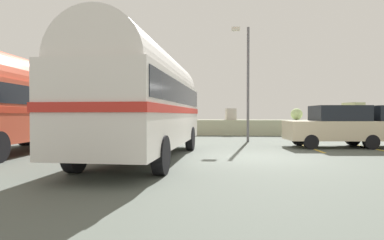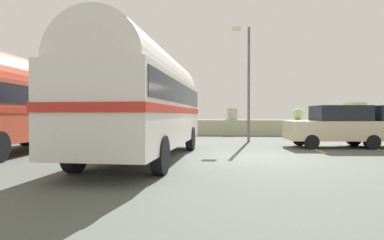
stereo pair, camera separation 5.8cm
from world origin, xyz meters
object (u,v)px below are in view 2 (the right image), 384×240
vintage_coach (146,97)px  lamp_post (247,77)px  parked_car_nearest (336,126)px  second_coach (14,100)px

vintage_coach → lamp_post: size_ratio=1.41×
parked_car_nearest → lamp_post: (-3.64, 2.69, 2.53)m
vintage_coach → parked_car_nearest: bearing=31.9°
vintage_coach → parked_car_nearest: vintage_coach is taller
second_coach → lamp_post: lamp_post is taller
second_coach → lamp_post: bearing=28.4°
vintage_coach → lamp_post: (3.92, 6.85, 1.45)m
parked_car_nearest → lamp_post: bearing=49.8°
second_coach → parked_car_nearest: 13.39m
parked_car_nearest → lamp_post: 5.18m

